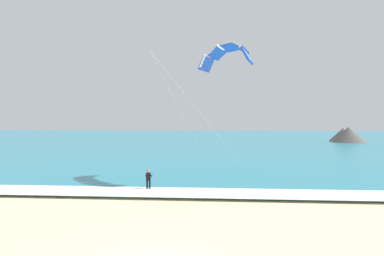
{
  "coord_description": "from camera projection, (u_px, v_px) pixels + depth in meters",
  "views": [
    {
      "loc": [
        2.15,
        -11.57,
        5.59
      ],
      "look_at": [
        0.33,
        14.39,
        4.8
      ],
      "focal_mm": 30.07,
      "sensor_mm": 36.0,
      "label": 1
    }
  ],
  "objects": [
    {
      "name": "sea",
      "position": [
        206.0,
        140.0,
        82.03
      ],
      "size": [
        200.0,
        120.0,
        0.2
      ],
      "primitive_type": "cube",
      "color": "teal",
      "rests_on": "ground"
    },
    {
      "name": "surf_foam",
      "position": [
        185.0,
        192.0,
        23.2
      ],
      "size": [
        200.0,
        3.06,
        0.04
      ],
      "primitive_type": "cube",
      "color": "white",
      "rests_on": "sea"
    },
    {
      "name": "surfboard",
      "position": [
        148.0,
        191.0,
        24.43
      ],
      "size": [
        0.52,
        1.42,
        0.09
      ],
      "color": "#239EC6",
      "rests_on": "ground"
    },
    {
      "name": "kitesurfer",
      "position": [
        148.0,
        179.0,
        24.42
      ],
      "size": [
        0.55,
        0.54,
        1.69
      ],
      "color": "black",
      "rests_on": "ground"
    },
    {
      "name": "kite_primary",
      "position": [
        227.0,
        54.0,
        29.08
      ],
      "size": [
        8.3,
        7.49,
        11.24
      ],
      "color": "blue"
    },
    {
      "name": "headland_right",
      "position": [
        346.0,
        135.0,
        73.64
      ],
      "size": [
        8.23,
        10.54,
        3.6
      ],
      "color": "#665B51",
      "rests_on": "ground"
    }
  ]
}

